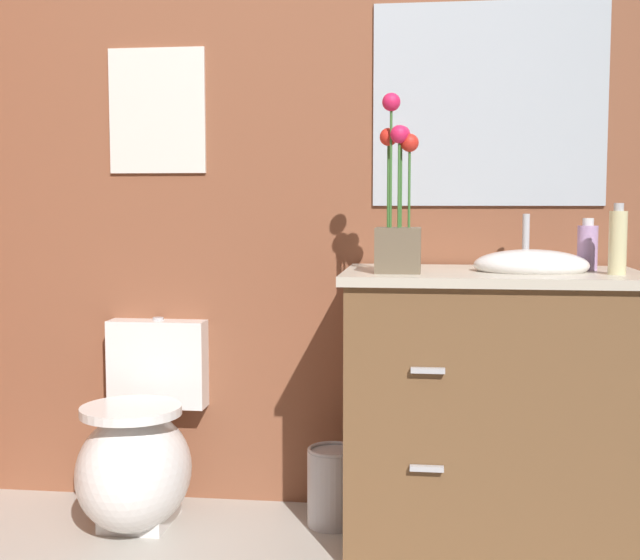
{
  "coord_description": "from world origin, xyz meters",
  "views": [
    {
      "loc": [
        0.4,
        -1.56,
        1.11
      ],
      "look_at": [
        0.06,
        1.14,
        0.86
      ],
      "focal_mm": 47.86,
      "sensor_mm": 36.0,
      "label": 1
    }
  ],
  "objects_px": {
    "soap_bottle": "(587,247)",
    "wall_poster": "(157,111)",
    "toilet": "(139,455)",
    "trash_bin": "(333,486)",
    "wall_mirror": "(489,104)",
    "lotion_bottle": "(618,242)",
    "vanity_cabinet": "(491,405)",
    "flower_vase": "(398,220)"
  },
  "relations": [
    {
      "from": "soap_bottle",
      "to": "wall_poster",
      "type": "xyz_separation_m",
      "value": [
        -1.49,
        0.22,
        0.47
      ]
    },
    {
      "from": "toilet",
      "to": "trash_bin",
      "type": "xyz_separation_m",
      "value": [
        0.67,
        0.07,
        -0.11
      ]
    },
    {
      "from": "wall_mirror",
      "to": "toilet",
      "type": "bearing_deg",
      "value": -167.3
    },
    {
      "from": "soap_bottle",
      "to": "wall_mirror",
      "type": "xyz_separation_m",
      "value": [
        -0.31,
        0.22,
        0.48
      ]
    },
    {
      "from": "toilet",
      "to": "lotion_bottle",
      "type": "distance_m",
      "value": 1.73
    },
    {
      "from": "soap_bottle",
      "to": "wall_mirror",
      "type": "height_order",
      "value": "wall_mirror"
    },
    {
      "from": "toilet",
      "to": "lotion_bottle",
      "type": "height_order",
      "value": "lotion_bottle"
    },
    {
      "from": "vanity_cabinet",
      "to": "wall_mirror",
      "type": "distance_m",
      "value": 1.03
    },
    {
      "from": "vanity_cabinet",
      "to": "wall_mirror",
      "type": "bearing_deg",
      "value": 90.51
    },
    {
      "from": "soap_bottle",
      "to": "wall_poster",
      "type": "relative_size",
      "value": 0.37
    },
    {
      "from": "toilet",
      "to": "soap_bottle",
      "type": "distance_m",
      "value": 1.66
    },
    {
      "from": "vanity_cabinet",
      "to": "flower_vase",
      "type": "height_order",
      "value": "flower_vase"
    },
    {
      "from": "trash_bin",
      "to": "toilet",
      "type": "bearing_deg",
      "value": -173.84
    },
    {
      "from": "flower_vase",
      "to": "lotion_bottle",
      "type": "bearing_deg",
      "value": 0.6
    },
    {
      "from": "trash_bin",
      "to": "vanity_cabinet",
      "type": "bearing_deg",
      "value": -10.71
    },
    {
      "from": "lotion_bottle",
      "to": "trash_bin",
      "type": "height_order",
      "value": "lotion_bottle"
    },
    {
      "from": "lotion_bottle",
      "to": "wall_mirror",
      "type": "xyz_separation_m",
      "value": [
        -0.36,
        0.38,
        0.46
      ]
    },
    {
      "from": "wall_mirror",
      "to": "trash_bin",
      "type": "bearing_deg",
      "value": -159.35
    },
    {
      "from": "lotion_bottle",
      "to": "wall_mirror",
      "type": "bearing_deg",
      "value": 133.48
    },
    {
      "from": "soap_bottle",
      "to": "trash_bin",
      "type": "relative_size",
      "value": 0.62
    },
    {
      "from": "wall_poster",
      "to": "trash_bin",
      "type": "bearing_deg",
      "value": -16.29
    },
    {
      "from": "lotion_bottle",
      "to": "trash_bin",
      "type": "xyz_separation_m",
      "value": [
        -0.88,
        0.19,
        -0.86
      ]
    },
    {
      "from": "flower_vase",
      "to": "wall_poster",
      "type": "xyz_separation_m",
      "value": [
        -0.89,
        0.39,
        0.39
      ]
    },
    {
      "from": "trash_bin",
      "to": "wall_mirror",
      "type": "height_order",
      "value": "wall_mirror"
    },
    {
      "from": "flower_vase",
      "to": "wall_mirror",
      "type": "relative_size",
      "value": 0.69
    },
    {
      "from": "vanity_cabinet",
      "to": "soap_bottle",
      "type": "bearing_deg",
      "value": 13.99
    },
    {
      "from": "soap_bottle",
      "to": "vanity_cabinet",
      "type": "bearing_deg",
      "value": -166.01
    },
    {
      "from": "soap_bottle",
      "to": "trash_bin",
      "type": "bearing_deg",
      "value": 178.39
    },
    {
      "from": "vanity_cabinet",
      "to": "soap_bottle",
      "type": "height_order",
      "value": "vanity_cabinet"
    },
    {
      "from": "trash_bin",
      "to": "lotion_bottle",
      "type": "bearing_deg",
      "value": -12.02
    },
    {
      "from": "lotion_bottle",
      "to": "vanity_cabinet",
      "type": "bearing_deg",
      "value": 166.11
    },
    {
      "from": "soap_bottle",
      "to": "trash_bin",
      "type": "xyz_separation_m",
      "value": [
        -0.82,
        0.02,
        -0.83
      ]
    },
    {
      "from": "wall_mirror",
      "to": "lotion_bottle",
      "type": "bearing_deg",
      "value": -46.52
    },
    {
      "from": "wall_poster",
      "to": "lotion_bottle",
      "type": "bearing_deg",
      "value": -13.88
    },
    {
      "from": "flower_vase",
      "to": "trash_bin",
      "type": "height_order",
      "value": "flower_vase"
    },
    {
      "from": "toilet",
      "to": "wall_mirror",
      "type": "distance_m",
      "value": 1.71
    },
    {
      "from": "lotion_bottle",
      "to": "trash_bin",
      "type": "distance_m",
      "value": 1.24
    },
    {
      "from": "flower_vase",
      "to": "wall_mirror",
      "type": "bearing_deg",
      "value": 52.74
    },
    {
      "from": "lotion_bottle",
      "to": "flower_vase",
      "type": "bearing_deg",
      "value": -179.4
    },
    {
      "from": "soap_bottle",
      "to": "trash_bin",
      "type": "height_order",
      "value": "soap_bottle"
    },
    {
      "from": "flower_vase",
      "to": "wall_poster",
      "type": "bearing_deg",
      "value": 156.35
    },
    {
      "from": "soap_bottle",
      "to": "wall_mirror",
      "type": "distance_m",
      "value": 0.61
    }
  ]
}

